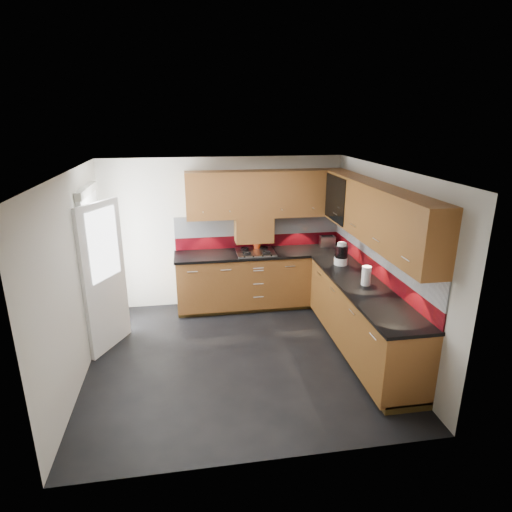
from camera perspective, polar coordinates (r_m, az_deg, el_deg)
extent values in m
cube|color=black|center=(5.75, -2.19, -13.33)|extent=(4.00, 3.80, 0.02)
cube|color=white|center=(4.93, -2.54, 11.83)|extent=(4.00, 3.80, 0.10)
cube|color=beige|center=(6.97, -4.21, 3.22)|extent=(4.00, 0.08, 2.64)
cube|color=beige|center=(3.57, 1.36, -12.04)|extent=(4.00, 0.08, 2.64)
cube|color=beige|center=(5.36, -23.42, -2.93)|extent=(0.08, 3.80, 2.64)
cube|color=beige|center=(5.77, 17.15, -0.78)|extent=(0.08, 3.80, 2.64)
cube|color=#5E2D15|center=(6.94, 0.71, -3.09)|extent=(2.70, 0.60, 0.95)
cube|color=brown|center=(5.82, 13.87, -8.06)|extent=(0.60, 2.60, 0.95)
cube|color=#433012|center=(7.13, 0.66, -6.19)|extent=(2.70, 0.54, 0.10)
cube|color=#433012|center=(6.02, 13.83, -11.66)|extent=(0.54, 2.60, 0.10)
cube|color=black|center=(6.78, 0.66, 0.38)|extent=(2.72, 0.62, 0.04)
cube|color=black|center=(5.62, 14.20, -4.08)|extent=(0.62, 2.60, 0.04)
cube|color=maroon|center=(7.03, 0.33, 2.05)|extent=(2.70, 0.02, 0.20)
cube|color=silver|center=(6.96, 0.33, 4.18)|extent=(2.70, 0.02, 0.34)
cube|color=maroon|center=(5.97, 15.73, -1.65)|extent=(0.02, 3.20, 0.20)
cube|color=silver|center=(5.88, 15.95, 0.83)|extent=(0.02, 3.20, 0.34)
cube|color=#5E2D15|center=(6.72, 1.41, 8.29)|extent=(2.50, 0.33, 0.72)
cube|color=brown|center=(5.54, 15.69, 5.48)|extent=(0.33, 2.87, 0.72)
cube|color=silver|center=(6.56, 0.39, 6.19)|extent=(1.80, 0.01, 0.16)
cube|color=silver|center=(5.49, 13.97, 3.24)|extent=(0.01, 2.00, 0.16)
cube|color=#5E2D15|center=(6.80, -0.29, 3.59)|extent=(0.60, 0.33, 0.40)
cube|color=black|center=(6.42, 10.46, 7.53)|extent=(0.01, 0.80, 0.66)
cube|color=#FFD18C|center=(6.53, 13.03, 7.54)|extent=(0.01, 0.76, 0.64)
cube|color=black|center=(6.47, 11.92, 7.71)|extent=(0.29, 0.76, 0.01)
cylinder|color=black|center=(6.23, 12.80, 8.18)|extent=(0.07, 0.07, 0.16)
cylinder|color=black|center=(6.36, 12.30, 8.42)|extent=(0.07, 0.07, 0.16)
cylinder|color=white|center=(6.50, 11.83, 8.66)|extent=(0.07, 0.07, 0.16)
cylinder|color=black|center=(6.64, 11.37, 8.88)|extent=(0.07, 0.07, 0.16)
cube|color=white|center=(6.23, -20.64, -1.51)|extent=(0.06, 0.95, 2.04)
cube|color=white|center=(5.88, -19.51, -2.75)|extent=(0.42, 0.73, 1.98)
cube|color=white|center=(5.73, -19.69, 1.47)|extent=(0.28, 0.50, 0.90)
cube|color=silver|center=(6.75, -0.08, 0.55)|extent=(0.60, 0.52, 0.02)
torus|color=black|center=(6.60, -1.24, 0.37)|extent=(0.13, 0.13, 0.02)
torus|color=black|center=(6.65, 1.42, 0.50)|extent=(0.13, 0.13, 0.02)
torus|color=black|center=(6.84, -1.53, 1.00)|extent=(0.13, 0.13, 0.02)
torus|color=black|center=(6.88, 1.04, 1.13)|extent=(0.13, 0.13, 0.02)
cube|color=black|center=(6.51, 0.27, -0.02)|extent=(0.46, 0.04, 0.02)
cylinder|color=#C53D12|center=(6.90, 0.15, 1.46)|extent=(0.11, 0.11, 0.14)
cylinder|color=brown|center=(6.87, 0.10, 2.86)|extent=(0.05, 0.02, 0.27)
cylinder|color=brown|center=(6.87, 0.16, 2.78)|extent=(0.05, 0.02, 0.26)
cylinder|color=brown|center=(6.86, 0.05, 2.92)|extent=(0.05, 0.04, 0.29)
cylinder|color=brown|center=(6.87, 0.22, 2.71)|extent=(0.04, 0.04, 0.24)
cylinder|color=brown|center=(6.85, 0.00, 2.79)|extent=(0.03, 0.05, 0.27)
cube|color=silver|center=(7.14, 9.48, 1.93)|extent=(0.26, 0.17, 0.17)
cube|color=black|center=(7.12, 9.52, 2.63)|extent=(0.19, 0.04, 0.01)
cube|color=black|center=(7.15, 9.42, 2.71)|extent=(0.19, 0.04, 0.01)
cylinder|color=white|center=(6.32, 11.24, -0.63)|extent=(0.20, 0.20, 0.11)
cylinder|color=black|center=(6.27, 11.32, 0.60)|extent=(0.19, 0.19, 0.17)
cylinder|color=white|center=(6.24, 11.38, 1.55)|extent=(0.13, 0.13, 0.04)
cylinder|color=white|center=(5.60, 14.49, -2.56)|extent=(0.13, 0.13, 0.25)
cube|color=orange|center=(6.47, 11.00, -0.59)|extent=(0.16, 0.15, 0.02)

